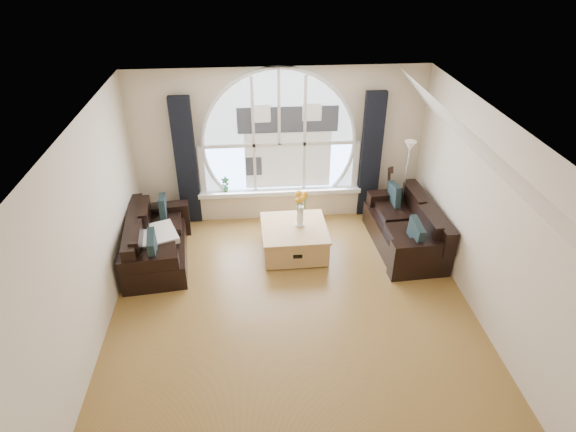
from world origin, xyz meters
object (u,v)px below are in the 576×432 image
(coffee_chest, at_px, (294,238))
(guitar, at_px, (387,191))
(vase_flowers, at_px, (300,204))
(floor_lamp, at_px, (405,185))
(potted_plant, at_px, (225,184))
(sofa_left, at_px, (157,239))
(sofa_right, at_px, (405,226))

(coffee_chest, height_order, guitar, guitar)
(vase_flowers, height_order, floor_lamp, floor_lamp)
(floor_lamp, bearing_deg, guitar, 123.19)
(potted_plant, bearing_deg, vase_flowers, -42.29)
(sofa_left, distance_m, potted_plant, 1.62)
(floor_lamp, bearing_deg, vase_flowers, -161.75)
(sofa_right, relative_size, vase_flowers, 2.56)
(coffee_chest, relative_size, floor_lamp, 0.65)
(vase_flowers, bearing_deg, coffee_chest, -154.35)
(guitar, bearing_deg, vase_flowers, -155.89)
(sofa_left, relative_size, floor_lamp, 1.07)
(sofa_right, height_order, vase_flowers, vase_flowers)
(vase_flowers, bearing_deg, floor_lamp, 18.25)
(sofa_left, xyz_separation_m, sofa_right, (4.00, 0.03, 0.00))
(guitar, relative_size, potted_plant, 3.75)
(sofa_right, bearing_deg, guitar, 90.56)
(floor_lamp, xyz_separation_m, potted_plant, (-3.07, 0.48, -0.11))
(vase_flowers, bearing_deg, guitar, 28.86)
(floor_lamp, height_order, guitar, floor_lamp)
(vase_flowers, distance_m, potted_plant, 1.64)
(guitar, height_order, potted_plant, guitar)
(potted_plant, bearing_deg, sofa_left, -131.63)
(guitar, bearing_deg, sofa_right, -91.07)
(coffee_chest, bearing_deg, floor_lamp, 17.78)
(vase_flowers, height_order, guitar, vase_flowers)
(sofa_left, bearing_deg, coffee_chest, -4.98)
(guitar, bearing_deg, sofa_left, -170.36)
(sofa_left, distance_m, floor_lamp, 4.21)
(floor_lamp, xyz_separation_m, guitar, (-0.20, 0.30, -0.27))
(coffee_chest, xyz_separation_m, potted_plant, (-1.11, 1.15, 0.44))
(coffee_chest, relative_size, vase_flowers, 1.49)
(sofa_left, distance_m, sofa_right, 4.00)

